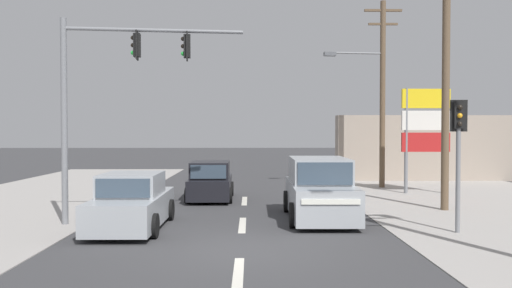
{
  "coord_description": "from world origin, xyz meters",
  "views": [
    {
      "loc": [
        0.23,
        -11.44,
        2.73
      ],
      "look_at": [
        0.41,
        4.0,
        2.33
      ],
      "focal_mm": 35.0,
      "sensor_mm": 36.0,
      "label": 1
    }
  ],
  "objects_px": {
    "utility_pole_midground_right": "(446,75)",
    "suv_receding_far": "(319,190)",
    "utility_pole_background_right": "(380,87)",
    "shopping_plaza_sign": "(426,125)",
    "sedan_oncoming_near": "(132,204)",
    "traffic_signal_mast": "(110,83)",
    "hatchback_oncoming_mid": "(210,182)",
    "pedestal_signal_right_kerb": "(458,143)"
  },
  "relations": [
    {
      "from": "utility_pole_midground_right",
      "to": "sedan_oncoming_near",
      "type": "distance_m",
      "value": 11.18
    },
    {
      "from": "utility_pole_midground_right",
      "to": "suv_receding_far",
      "type": "xyz_separation_m",
      "value": [
        -4.53,
        -1.56,
        -3.78
      ]
    },
    {
      "from": "hatchback_oncoming_mid",
      "to": "suv_receding_far",
      "type": "height_order",
      "value": "suv_receding_far"
    },
    {
      "from": "utility_pole_background_right",
      "to": "shopping_plaza_sign",
      "type": "height_order",
      "value": "utility_pole_background_right"
    },
    {
      "from": "pedestal_signal_right_kerb",
      "to": "shopping_plaza_sign",
      "type": "relative_size",
      "value": 0.77
    },
    {
      "from": "pedestal_signal_right_kerb",
      "to": "suv_receding_far",
      "type": "xyz_separation_m",
      "value": [
        -3.38,
        2.27,
        -1.53
      ]
    },
    {
      "from": "suv_receding_far",
      "to": "sedan_oncoming_near",
      "type": "distance_m",
      "value": 5.67
    },
    {
      "from": "traffic_signal_mast",
      "to": "suv_receding_far",
      "type": "bearing_deg",
      "value": 7.17
    },
    {
      "from": "utility_pole_background_right",
      "to": "shopping_plaza_sign",
      "type": "xyz_separation_m",
      "value": [
        1.44,
        -2.26,
        -1.85
      ]
    },
    {
      "from": "utility_pole_midground_right",
      "to": "shopping_plaza_sign",
      "type": "distance_m",
      "value": 5.01
    },
    {
      "from": "suv_receding_far",
      "to": "hatchback_oncoming_mid",
      "type": "bearing_deg",
      "value": 130.57
    },
    {
      "from": "hatchback_oncoming_mid",
      "to": "sedan_oncoming_near",
      "type": "xyz_separation_m",
      "value": [
        -1.72,
        -5.86,
        0.0
      ]
    },
    {
      "from": "shopping_plaza_sign",
      "to": "sedan_oncoming_near",
      "type": "relative_size",
      "value": 1.08
    },
    {
      "from": "utility_pole_background_right",
      "to": "suv_receding_far",
      "type": "distance_m",
      "value": 10.17
    },
    {
      "from": "utility_pole_midground_right",
      "to": "sedan_oncoming_near",
      "type": "bearing_deg",
      "value": -163.01
    },
    {
      "from": "hatchback_oncoming_mid",
      "to": "sedan_oncoming_near",
      "type": "distance_m",
      "value": 6.11
    },
    {
      "from": "utility_pole_midground_right",
      "to": "utility_pole_background_right",
      "type": "height_order",
      "value": "utility_pole_background_right"
    },
    {
      "from": "utility_pole_background_right",
      "to": "traffic_signal_mast",
      "type": "bearing_deg",
      "value": -138.15
    },
    {
      "from": "traffic_signal_mast",
      "to": "sedan_oncoming_near",
      "type": "bearing_deg",
      "value": -41.57
    },
    {
      "from": "traffic_signal_mast",
      "to": "pedestal_signal_right_kerb",
      "type": "bearing_deg",
      "value": -8.77
    },
    {
      "from": "traffic_signal_mast",
      "to": "shopping_plaza_sign",
      "type": "bearing_deg",
      "value": 30.69
    },
    {
      "from": "shopping_plaza_sign",
      "to": "suv_receding_far",
      "type": "height_order",
      "value": "shopping_plaza_sign"
    },
    {
      "from": "traffic_signal_mast",
      "to": "shopping_plaza_sign",
      "type": "relative_size",
      "value": 1.3
    },
    {
      "from": "pedestal_signal_right_kerb",
      "to": "utility_pole_background_right",
      "type": "bearing_deg",
      "value": 86.39
    },
    {
      "from": "shopping_plaza_sign",
      "to": "suv_receding_far",
      "type": "xyz_separation_m",
      "value": [
        -5.49,
        -6.19,
        -2.1
      ]
    },
    {
      "from": "traffic_signal_mast",
      "to": "utility_pole_midground_right",
      "type": "bearing_deg",
      "value": 12.29
    },
    {
      "from": "utility_pole_background_right",
      "to": "suv_receding_far",
      "type": "relative_size",
      "value": 1.96
    },
    {
      "from": "suv_receding_far",
      "to": "shopping_plaza_sign",
      "type": "bearing_deg",
      "value": 48.41
    },
    {
      "from": "pedestal_signal_right_kerb",
      "to": "utility_pole_midground_right",
      "type": "bearing_deg",
      "value": 73.27
    },
    {
      "from": "shopping_plaza_sign",
      "to": "hatchback_oncoming_mid",
      "type": "xyz_separation_m",
      "value": [
        -9.23,
        -1.82,
        -2.28
      ]
    },
    {
      "from": "utility_pole_midground_right",
      "to": "suv_receding_far",
      "type": "height_order",
      "value": "utility_pole_midground_right"
    },
    {
      "from": "utility_pole_background_right",
      "to": "sedan_oncoming_near",
      "type": "relative_size",
      "value": 2.11
    },
    {
      "from": "traffic_signal_mast",
      "to": "sedan_oncoming_near",
      "type": "height_order",
      "value": "traffic_signal_mast"
    },
    {
      "from": "traffic_signal_mast",
      "to": "sedan_oncoming_near",
      "type": "distance_m",
      "value": 3.6
    },
    {
      "from": "traffic_signal_mast",
      "to": "pedestal_signal_right_kerb",
      "type": "xyz_separation_m",
      "value": [
        9.64,
        -1.49,
        -1.73
      ]
    },
    {
      "from": "utility_pole_midground_right",
      "to": "suv_receding_far",
      "type": "distance_m",
      "value": 6.1
    },
    {
      "from": "shopping_plaza_sign",
      "to": "utility_pole_background_right",
      "type": "bearing_deg",
      "value": 122.39
    },
    {
      "from": "traffic_signal_mast",
      "to": "hatchback_oncoming_mid",
      "type": "relative_size",
      "value": 1.64
    },
    {
      "from": "suv_receding_far",
      "to": "sedan_oncoming_near",
      "type": "xyz_separation_m",
      "value": [
        -5.46,
        -1.49,
        -0.18
      ]
    },
    {
      "from": "hatchback_oncoming_mid",
      "to": "sedan_oncoming_near",
      "type": "height_order",
      "value": "sedan_oncoming_near"
    },
    {
      "from": "shopping_plaza_sign",
      "to": "hatchback_oncoming_mid",
      "type": "bearing_deg",
      "value": -168.86
    },
    {
      "from": "pedestal_signal_right_kerb",
      "to": "hatchback_oncoming_mid",
      "type": "distance_m",
      "value": 9.88
    }
  ]
}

